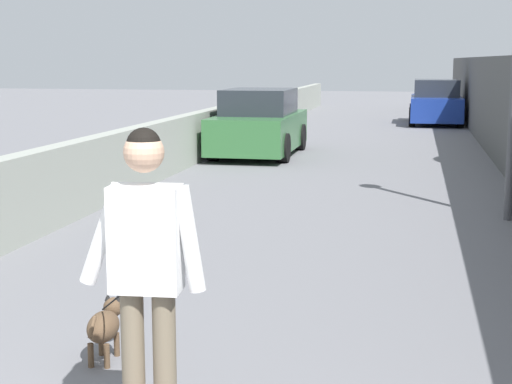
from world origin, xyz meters
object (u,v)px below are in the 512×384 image
Objects in this scene: car_near at (259,125)px; person_skateboarder at (147,261)px; dog at (105,324)px; car_far at (436,103)px.

person_skateboarder is at bearing -171.19° from car_near.
person_skateboarder is 1.70m from dog.
person_skateboarder is 0.46× the size of car_far.
dog is at bearing -173.85° from car_near.
dog is 0.40× the size of car_far.
person_skateboarder reaches higher than car_far.
car_near reaches higher than dog.
dog is at bearing 172.65° from car_far.
car_far reaches higher than dog.
car_far is at bearing -5.10° from person_skateboarder.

